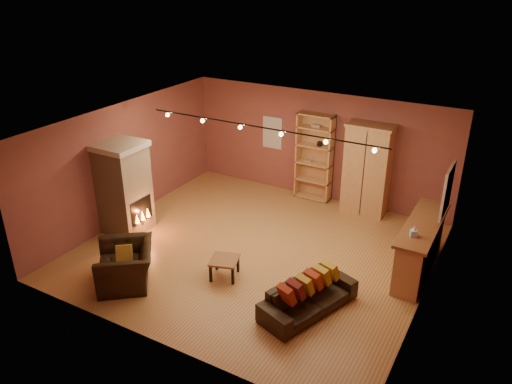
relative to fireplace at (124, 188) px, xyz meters
The scene contains 16 objects.
floor 3.28m from the fireplace, 11.16° to the left, with size 7.00×7.00×0.00m, color #986436.
ceiling 3.55m from the fireplace, 11.16° to the left, with size 7.00×7.00×0.00m, color brown.
back_wall 4.92m from the fireplace, 51.69° to the left, with size 7.00×0.02×2.80m, color brown.
left_wall 0.83m from the fireplace, 127.41° to the left, with size 0.02×6.50×2.80m, color brown.
right_wall 6.58m from the fireplace, ahead, with size 0.02×6.50×2.80m, color brown.
fireplace is the anchor object (origin of this frame).
back_window 4.24m from the fireplace, 65.55° to the left, with size 0.56×0.04×0.86m, color beige.
bookcase 4.81m from the fireplace, 50.84° to the left, with size 0.93×0.36×2.28m.
armoire 5.71m from the fireplace, 38.62° to the left, with size 1.11×0.64×2.26m.
bar_counter 6.45m from the fireplace, 13.77° to the left, with size 0.61×2.29×1.10m.
tissue_box 6.26m from the fireplace, ahead, with size 0.17×0.17×0.23m.
right_window 6.84m from the fireplace, 17.08° to the left, with size 0.05×0.90×1.00m, color beige.
loveseat 4.94m from the fireplace, ahead, with size 1.15×1.95×0.78m.
armchair 2.23m from the fireplace, 48.29° to the right, with size 1.34×1.40×1.03m.
coffee_table 3.11m from the fireplace, 10.09° to the right, with size 0.67×0.67×0.40m.
track_rail 3.54m from the fireplace, 14.74° to the left, with size 5.20×0.09×0.13m.
Camera 1 is at (4.54, -8.03, 5.64)m, focal length 35.00 mm.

